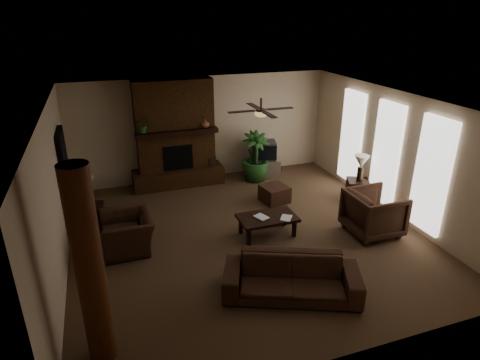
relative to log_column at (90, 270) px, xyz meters
name	(u,v)px	position (x,y,z in m)	size (l,w,h in m)	color
room_shell	(247,173)	(2.95, 2.40, 0.00)	(7.00, 7.00, 7.00)	brown
fireplace	(176,143)	(2.15, 5.62, -0.24)	(2.40, 0.70, 2.80)	#4E2E15
windows	(386,154)	(6.40, 2.60, -0.05)	(0.08, 3.65, 2.35)	white
log_column	(90,270)	(0.00, 0.00, 0.00)	(0.36, 0.36, 2.80)	#603118
doorway	(67,179)	(-0.49, 4.20, -0.35)	(0.10, 1.00, 2.10)	black
ceiling_fan	(261,112)	(3.35, 2.70, 1.13)	(1.35, 1.35, 0.37)	#2E2114
sofa	(292,272)	(3.00, 0.35, -0.97)	(2.22, 0.65, 0.87)	#3E271A
armchair_left	(127,227)	(0.59, 2.69, -0.92)	(1.09, 0.71, 0.95)	#3E271A
armchair_right	(374,211)	(5.49, 1.62, -0.88)	(1.01, 0.95, 1.04)	#3E271A
coffee_table	(267,219)	(3.37, 2.27, -1.03)	(1.20, 0.70, 0.43)	black
ottoman	(275,194)	(4.17, 3.72, -1.20)	(0.60, 0.60, 0.40)	#3E271A
tv_stand	(265,167)	(4.59, 5.40, -1.15)	(0.85, 0.50, 0.50)	silver
tv	(264,150)	(4.55, 5.39, -0.64)	(0.76, 0.67, 0.52)	#363639
floor_vase	(210,166)	(3.03, 5.55, -0.97)	(0.34, 0.34, 0.77)	black
floor_plant	(255,167)	(4.21, 5.17, -1.02)	(0.76, 1.36, 0.76)	#265020
side_table_left	(92,217)	(-0.08, 3.74, -1.12)	(0.50, 0.50, 0.55)	black
lamp_left	(87,187)	(-0.09, 3.71, -0.40)	(0.39, 0.39, 0.65)	#2E2114
side_table_right	(357,191)	(6.10, 3.08, -1.12)	(0.50, 0.50, 0.55)	black
lamp_right	(361,163)	(6.10, 3.05, -0.40)	(0.45, 0.45, 0.65)	#2E2114
mantel_plant	(143,126)	(1.31, 5.43, 0.32)	(0.38, 0.42, 0.33)	#265020
mantel_vase	(205,123)	(2.89, 5.40, 0.27)	(0.22, 0.23, 0.22)	brown
book_a	(258,213)	(3.13, 2.23, -0.83)	(0.22, 0.03, 0.29)	#999999
book_b	(281,212)	(3.61, 2.13, -0.82)	(0.21, 0.02, 0.29)	#999999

